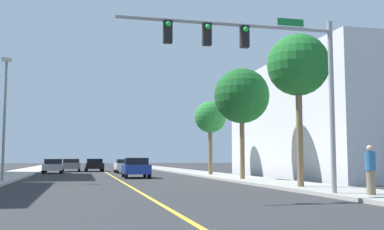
# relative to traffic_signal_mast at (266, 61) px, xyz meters

# --- Properties ---
(ground) EXTENTS (192.00, 192.00, 0.00)m
(ground) POSITION_rel_traffic_signal_mast_xyz_m (-4.25, 30.51, -5.18)
(ground) COLOR #2D2D30
(sidewalk_left) EXTENTS (3.44, 168.00, 0.15)m
(sidewalk_left) POSITION_rel_traffic_signal_mast_xyz_m (-12.57, 30.51, -5.10)
(sidewalk_left) COLOR beige
(sidewalk_left) RESTS_ON ground
(sidewalk_right) EXTENTS (3.44, 168.00, 0.15)m
(sidewalk_right) POSITION_rel_traffic_signal_mast_xyz_m (4.06, 30.51, -5.10)
(sidewalk_right) COLOR #9E9B93
(sidewalk_right) RESTS_ON ground
(lane_marking_center) EXTENTS (0.16, 144.00, 0.01)m
(lane_marking_center) POSITION_rel_traffic_signal_mast_xyz_m (-4.25, 30.51, -5.17)
(lane_marking_center) COLOR yellow
(lane_marking_center) RESTS_ON ground
(building_right_near) EXTENTS (13.24, 19.47, 8.72)m
(building_right_near) POSITION_rel_traffic_signal_mast_xyz_m (13.67, 15.65, -0.82)
(building_right_near) COLOR silver
(building_right_near) RESTS_ON ground
(traffic_signal_mast) EXTENTS (8.56, 0.36, 6.77)m
(traffic_signal_mast) POSITION_rel_traffic_signal_mast_xyz_m (0.00, 0.00, 0.00)
(traffic_signal_mast) COLOR gray
(traffic_signal_mast) RESTS_ON sidewalk_right
(street_lamp) EXTENTS (0.56, 0.28, 7.44)m
(street_lamp) POSITION_rel_traffic_signal_mast_xyz_m (-11.35, 13.39, -0.89)
(street_lamp) COLOR gray
(street_lamp) RESTS_ON sidewalk_left
(palm_near) EXTENTS (3.02, 3.02, 7.37)m
(palm_near) POSITION_rel_traffic_signal_mast_xyz_m (3.37, 4.07, 0.77)
(palm_near) COLOR brown
(palm_near) RESTS_ON sidewalk_right
(palm_mid) EXTENTS (3.66, 3.66, 7.28)m
(palm_mid) POSITION_rel_traffic_signal_mast_xyz_m (3.47, 12.47, 0.39)
(palm_mid) COLOR brown
(palm_mid) RESTS_ON sidewalk_right
(palm_far) EXTENTS (2.66, 2.66, 6.11)m
(palm_far) POSITION_rel_traffic_signal_mast_xyz_m (3.67, 20.87, -0.31)
(palm_far) COLOR brown
(palm_far) RESTS_ON sidewalk_right
(car_white) EXTENTS (1.77, 3.98, 1.38)m
(car_white) POSITION_rel_traffic_signal_mast_xyz_m (-2.60, 30.92, -4.45)
(car_white) COLOR white
(car_white) RESTS_ON ground
(car_silver) EXTENTS (1.83, 4.39, 1.41)m
(car_silver) POSITION_rel_traffic_signal_mast_xyz_m (-9.46, 31.31, -4.44)
(car_silver) COLOR #BCBCC1
(car_silver) RESTS_ON ground
(car_blue) EXTENTS (1.96, 3.87, 1.51)m
(car_blue) POSITION_rel_traffic_signal_mast_xyz_m (-2.74, 18.93, -4.39)
(car_blue) COLOR #1E389E
(car_blue) RESTS_ON ground
(car_gray) EXTENTS (2.03, 3.86, 1.40)m
(car_gray) POSITION_rel_traffic_signal_mast_xyz_m (-7.88, 37.11, -4.44)
(car_gray) COLOR slate
(car_gray) RESTS_ON ground
(car_black) EXTENTS (2.08, 4.37, 1.42)m
(car_black) POSITION_rel_traffic_signal_mast_xyz_m (-5.37, 37.12, -4.44)
(car_black) COLOR black
(car_black) RESTS_ON ground
(pedestrian) EXTENTS (0.38, 0.38, 1.82)m
(pedestrian) POSITION_rel_traffic_signal_mast_xyz_m (3.61, -1.08, -4.11)
(pedestrian) COLOR #726651
(pedestrian) RESTS_ON sidewalk_right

